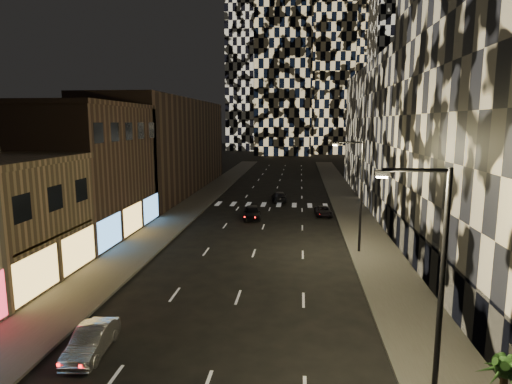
% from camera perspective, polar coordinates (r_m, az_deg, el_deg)
% --- Properties ---
extents(sidewalk_left, '(4.00, 120.00, 0.15)m').
position_cam_1_polar(sidewalk_left, '(57.28, -8.00, -1.41)').
color(sidewalk_left, '#47443F').
rests_on(sidewalk_left, ground).
extents(sidewalk_right, '(4.00, 120.00, 0.15)m').
position_cam_1_polar(sidewalk_right, '(55.99, 12.31, -1.79)').
color(sidewalk_right, '#47443F').
rests_on(sidewalk_right, ground).
extents(curb_left, '(0.20, 120.00, 0.15)m').
position_cam_1_polar(curb_left, '(56.81, -5.94, -1.46)').
color(curb_left, '#4C4C47').
rests_on(curb_left, ground).
extents(curb_right, '(0.20, 120.00, 0.15)m').
position_cam_1_polar(curb_right, '(55.79, 10.17, -1.76)').
color(curb_right, '#4C4C47').
rests_on(curb_right, ground).
extents(retail_brown, '(10.00, 15.00, 12.00)m').
position_cam_1_polar(retail_brown, '(43.60, -22.44, 2.50)').
color(retail_brown, '#4B352A').
rests_on(retail_brown, ground).
extents(retail_filler_left, '(10.00, 40.00, 14.00)m').
position_cam_1_polar(retail_filler_left, '(67.93, -11.87, 6.04)').
color(retail_filler_left, '#4B352A').
rests_on(retail_filler_left, ground).
extents(midrise_base, '(0.60, 25.00, 3.00)m').
position_cam_1_polar(midrise_base, '(31.71, 21.67, -8.11)').
color(midrise_base, '#383838').
rests_on(midrise_base, ground).
extents(midrise_filler_right, '(16.00, 40.00, 18.00)m').
position_cam_1_polar(midrise_filler_right, '(63.77, 20.93, 7.23)').
color(midrise_filler_right, '#232326').
rests_on(midrise_filler_right, ground).
extents(tower_center_low, '(18.00, 18.00, 95.00)m').
position_cam_1_polar(tower_center_low, '(149.35, 3.88, 23.57)').
color(tower_center_low, black).
rests_on(tower_center_low, ground).
extents(streetlight_near, '(2.55, 0.25, 9.00)m').
position_cam_1_polar(streetlight_near, '(16.23, 22.76, -10.42)').
color(streetlight_near, black).
rests_on(streetlight_near, sidewalk_right).
extents(streetlight_far, '(2.55, 0.25, 9.00)m').
position_cam_1_polar(streetlight_far, '(35.33, 13.48, 0.45)').
color(streetlight_far, black).
rests_on(streetlight_far, sidewalk_right).
extents(car_silver_parked, '(1.65, 4.00, 1.29)m').
position_cam_1_polar(car_silver_parked, '(22.23, -21.10, -18.06)').
color(car_silver_parked, '#999A9E').
rests_on(car_silver_parked, ground).
extents(car_dark_midlane, '(2.31, 4.57, 1.49)m').
position_cam_1_polar(car_dark_midlane, '(47.46, -0.51, -2.72)').
color(car_dark_midlane, black).
rests_on(car_dark_midlane, ground).
extents(car_dark_oncoming, '(2.45, 4.79, 1.33)m').
position_cam_1_polar(car_dark_oncoming, '(58.01, 3.11, -0.61)').
color(car_dark_oncoming, black).
rests_on(car_dark_oncoming, ground).
extents(car_dark_rightlane, '(2.01, 3.95, 1.07)m').
position_cam_1_polar(car_dark_rightlane, '(49.66, 8.94, -2.54)').
color(car_dark_rightlane, black).
rests_on(car_dark_rightlane, ground).
extents(palm_tree, '(1.76, 1.73, 3.45)m').
position_cam_1_polar(palm_tree, '(16.10, 30.22, -20.37)').
color(palm_tree, '#47331E').
rests_on(palm_tree, sidewalk_right).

